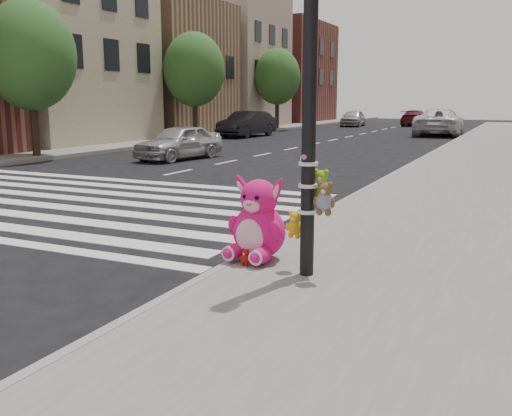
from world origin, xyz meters
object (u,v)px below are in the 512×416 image
Objects in this scene: red_teddy at (245,257)px; car_silver_far at (179,142)px; car_white_near at (439,122)px; signal_pole at (311,126)px; pink_bunny at (258,225)px; car_dark_far at (247,124)px.

car_silver_far is at bearing 134.63° from red_teddy.
red_teddy is at bearing 89.82° from car_white_near.
signal_pole reaches higher than red_teddy.
car_silver_far is at bearing 128.76° from signal_pole.
car_white_near is (-1.80, 29.61, 0.54)m from red_teddy.
car_silver_far reaches higher than pink_bunny.
car_white_near reaches higher than pink_bunny.
pink_bunny is at bearing -59.58° from car_dark_far.
pink_bunny is 0.49m from red_teddy.
pink_bunny is at bearing 89.85° from car_white_near.
car_silver_far is 0.65× the size of car_white_near.
pink_bunny is 0.19× the size of car_white_near.
car_dark_far is at bearing 121.08° from pink_bunny.
car_white_near is (-1.80, 29.25, 0.21)m from pink_bunny.
car_dark_far is (-3.30, 12.21, 0.11)m from car_silver_far.
car_white_near is at bearing 95.05° from signal_pole.
car_dark_far is 11.51m from car_white_near.
signal_pole is 1.80m from red_teddy.
signal_pole is 1.09× the size of car_silver_far.
signal_pole is 1.56m from pink_bunny.
pink_bunny is at bearing -44.51° from car_silver_far.
car_silver_far is (-8.30, 11.00, 0.04)m from pink_bunny.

